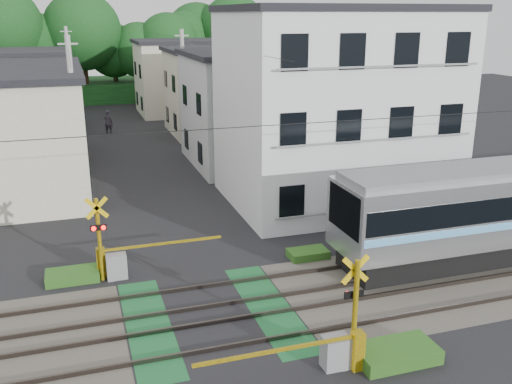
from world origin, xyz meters
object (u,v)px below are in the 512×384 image
object	(u,v)px
apartment_block	(334,107)
pedestrian	(108,122)
crossing_signal_far	(113,259)
crossing_signal_near	(340,344)

from	to	relation	value
apartment_block	pedestrian	xyz separation A→B (m)	(-9.43, 20.47, -3.75)
crossing_signal_far	pedestrian	size ratio (longest dim) A/B	2.60
crossing_signal_far	crossing_signal_near	bearing A→B (deg)	-54.71
crossing_signal_far	apartment_block	distance (m)	13.14
crossing_signal_near	crossing_signal_far	world-z (taller)	same
crossing_signal_near	apartment_block	world-z (taller)	apartment_block
crossing_signal_far	pedestrian	bearing A→B (deg)	86.39
pedestrian	crossing_signal_far	bearing A→B (deg)	104.34
apartment_block	crossing_signal_near	bearing A→B (deg)	-114.22
apartment_block	pedestrian	world-z (taller)	apartment_block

